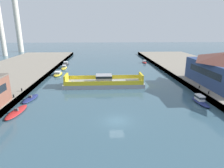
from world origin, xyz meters
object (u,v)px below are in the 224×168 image
at_px(moored_boat_mid_left, 17,112).
at_px(moored_boat_upstream_a, 200,100).
at_px(chain_ferry, 104,82).
at_px(moored_boat_near_right, 30,98).
at_px(moored_boat_mid_right, 58,74).
at_px(moored_boat_near_left, 144,62).
at_px(smokestack_distant_a, 0,19).
at_px(smokestack_distant_b, 17,22).
at_px(moored_boat_far_left, 66,64).
at_px(moored_boat_far_right, 64,67).

xyz_separation_m(moored_boat_mid_left, moored_boat_upstream_a, (36.71, 3.07, 0.38)).
distance_m(chain_ferry, moored_boat_near_right, 19.15).
bearing_deg(moored_boat_mid_right, moored_boat_near_right, -92.13).
bearing_deg(moored_boat_near_left, smokestack_distant_a, 159.79).
relative_size(moored_boat_near_right, moored_boat_upstream_a, 0.97).
distance_m(moored_boat_near_left, moored_boat_upstream_a, 49.56).
xyz_separation_m(moored_boat_near_left, moored_boat_upstream_a, (1.03, -49.55, 0.13)).
relative_size(moored_boat_mid_left, moored_boat_mid_right, 0.97).
relative_size(moored_boat_near_left, moored_boat_mid_left, 0.76).
bearing_deg(smokestack_distant_b, moored_boat_far_left, -52.21).
bearing_deg(moored_boat_mid_left, moored_boat_upstream_a, 4.78).
xyz_separation_m(moored_boat_mid_right, moored_boat_upstream_a, (35.82, -27.32, 0.14)).
bearing_deg(moored_boat_near_right, moored_boat_far_right, 88.63).
bearing_deg(smokestack_distant_b, moored_boat_near_right, -67.06).
distance_m(moored_boat_mid_right, smokestack_distant_a, 68.40).
bearing_deg(moored_boat_far_left, moored_boat_upstream_a, -52.02).
distance_m(moored_boat_near_left, moored_boat_mid_left, 63.57).
height_order(moored_boat_far_left, smokestack_distant_a, smokestack_distant_a).
distance_m(moored_boat_near_left, moored_boat_far_left, 35.85).
xyz_separation_m(moored_boat_far_left, moored_boat_far_right, (0.94, -8.53, 0.02)).
xyz_separation_m(moored_boat_near_left, smokestack_distant_b, (-75.74, 49.14, 19.48)).
bearing_deg(moored_boat_mid_left, moored_boat_far_left, 90.10).
xyz_separation_m(moored_boat_far_left, smokestack_distant_b, (-39.98, 51.56, 19.53)).
relative_size(moored_boat_upstream_a, smokestack_distant_b, 0.17).
relative_size(moored_boat_mid_right, smokestack_distant_b, 0.19).
height_order(moored_boat_mid_left, moored_boat_upstream_a, moored_boat_upstream_a).
height_order(moored_boat_far_right, moored_boat_upstream_a, moored_boat_upstream_a).
distance_m(moored_boat_near_right, smokestack_distant_a, 86.68).
relative_size(moored_boat_near_left, moored_boat_far_left, 0.67).
relative_size(chain_ferry, moored_boat_upstream_a, 3.40).
relative_size(moored_boat_near_left, smokestack_distant_b, 0.14).
relative_size(moored_boat_near_right, moored_boat_mid_right, 0.85).
relative_size(moored_boat_far_right, smokestack_distant_a, 0.18).
height_order(moored_boat_far_left, moored_boat_upstream_a, moored_boat_upstream_a).
bearing_deg(moored_boat_far_right, moored_boat_near_left, 17.46).
relative_size(moored_boat_near_left, moored_boat_far_right, 0.77).
bearing_deg(smokestack_distant_b, moored_boat_mid_right, -60.15).
distance_m(moored_boat_near_left, smokestack_distant_a, 83.95).
relative_size(moored_boat_mid_left, moored_boat_far_right, 1.02).
distance_m(moored_boat_far_left, moored_boat_upstream_a, 59.79).
bearing_deg(smokestack_distant_a, smokestack_distant_b, 87.82).
distance_m(moored_boat_near_right, moored_boat_far_left, 43.14).
bearing_deg(smokestack_distant_b, chain_ferry, -56.35).
bearing_deg(moored_boat_far_right, moored_boat_mid_left, -91.17).
distance_m(chain_ferry, moored_boat_far_right, 29.37).
xyz_separation_m(moored_boat_far_right, moored_boat_upstream_a, (35.86, -38.59, 0.15)).
height_order(moored_boat_far_left, moored_boat_far_right, moored_boat_far_right).
distance_m(chain_ferry, smokestack_distant_a, 88.09).
height_order(moored_boat_far_right, smokestack_distant_a, smokestack_distant_a).
relative_size(moored_boat_mid_right, moored_boat_upstream_a, 1.14).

